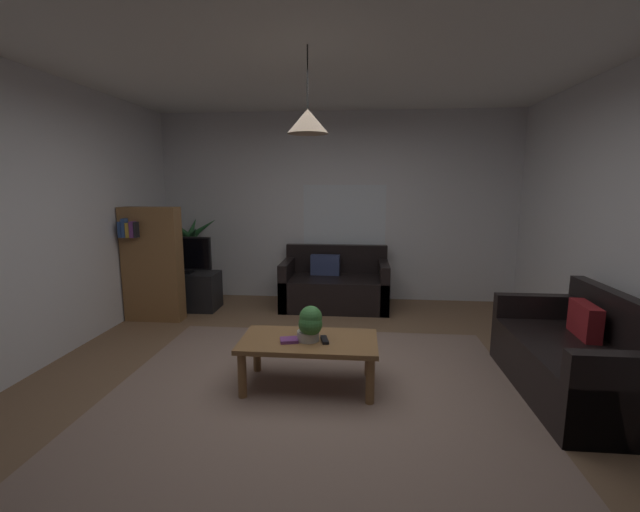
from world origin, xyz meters
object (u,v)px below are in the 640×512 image
Objects in this scene: couch_under_window at (335,287)px; pendant_lamp at (308,121)px; book_on_table_0 at (289,340)px; tv at (182,255)px; couch_right_side at (578,362)px; coffee_table at (309,346)px; bookshelf_corner at (152,264)px; potted_plant_on_table at (310,323)px; tv_stand at (185,291)px; remote_on_table_0 at (325,340)px; potted_palm_corner at (190,260)px.

couch_under_window is 2.26× the size of pendant_lamp.
tv reaches higher than book_on_table_0.
couch_right_side is 2.30m from book_on_table_0.
bookshelf_corner reaches higher than coffee_table.
coffee_table is 2.66m from bookshelf_corner.
couch_right_side is 5.20× the size of potted_plant_on_table.
tv is (0.00, -0.02, 0.50)m from tv_stand.
couch_right_side is 2.15m from potted_plant_on_table.
coffee_table is at bearing -91.85° from couch_under_window.
couch_right_side is at bearing 1.37° from pendant_lamp.
couch_under_window is at bearing 8.08° from tv_stand.
remote_on_table_0 is 3.31m from potted_palm_corner.
tv reaches higher than couch_under_window.
couch_under_window is 0.94× the size of couch_right_side.
bookshelf_corner is at bearing -111.68° from tv.
remote_on_table_0 reaches higher than coffee_table.
couch_under_window is at bearing 88.15° from coffee_table.
couch_under_window reaches higher than remote_on_table_0.
coffee_table is (-0.08, -2.33, 0.07)m from couch_under_window.
tv is (-2.07, 2.06, 0.33)m from remote_on_table_0.
potted_plant_on_table reaches higher than tv_stand.
pendant_lamp is (1.93, -2.05, 1.89)m from tv_stand.
bookshelf_corner is (-4.26, 1.51, 0.44)m from couch_right_side.
bookshelf_corner is (-2.14, 1.60, 0.15)m from potted_plant_on_table.
book_on_table_0 is 0.10× the size of bookshelf_corner.
remote_on_table_0 is (0.13, -0.03, 0.07)m from coffee_table.
pendant_lamp reaches higher than coffee_table.
bookshelf_corner is at bearing 140.36° from book_on_table_0.
pendant_lamp reaches higher than potted_plant_on_table.
book_on_table_0 is 0.11× the size of potted_palm_corner.
couch_under_window is 3.08m from couch_right_side.
couch_under_window is 2.39m from potted_plant_on_table.
couch_under_window is at bearing -3.82° from potted_palm_corner.
potted_palm_corner reaches higher than couch_under_window.
book_on_table_0 is at bearing -39.64° from bookshelf_corner.
tv_stand is (-1.93, 2.05, -0.10)m from coffee_table.
book_on_table_0 is 0.88× the size of remote_on_table_0.
potted_plant_on_table is at bearing -66.94° from coffee_table.
potted_palm_corner reaches higher than tv.
remote_on_table_0 is 1.72m from pendant_lamp.
pendant_lamp reaches higher than book_on_table_0.
potted_plant_on_table is 0.33× the size of tv_stand.
tv_stand is (-2.01, -0.29, -0.03)m from couch_under_window.
bookshelf_corner reaches higher than couch_right_side.
tv_stand is at bearing 133.09° from potted_plant_on_table.
tv is at bearing -115.83° from couch_right_side.
tv is 0.48m from potted_palm_corner.
couch_right_side reaches higher than potted_plant_on_table.
book_on_table_0 is 2.57m from bookshelf_corner.
pendant_lamp reaches higher than tv.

